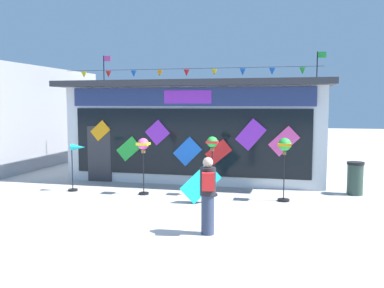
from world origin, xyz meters
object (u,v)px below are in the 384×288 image
(display_kite_on_ground, at_px, (201,183))
(wind_spinner_far_left, at_px, (77,157))
(kite_shop_building, at_px, (204,128))
(wind_spinner_center_left, at_px, (212,149))
(wind_spinner_center_right, at_px, (285,151))
(wind_spinner_left, at_px, (143,149))
(person_near_camera, at_px, (208,194))
(trash_bin, at_px, (355,178))

(display_kite_on_ground, bearing_deg, wind_spinner_far_left, 170.64)
(kite_shop_building, bearing_deg, wind_spinner_far_left, -126.06)
(kite_shop_building, xyz_separation_m, wind_spinner_far_left, (-3.23, -4.43, -0.70))
(kite_shop_building, height_order, wind_spinner_center_left, kite_shop_building)
(wind_spinner_center_right, height_order, display_kite_on_ground, wind_spinner_center_right)
(wind_spinner_left, height_order, display_kite_on_ground, wind_spinner_left)
(person_near_camera, height_order, display_kite_on_ground, person_near_camera)
(wind_spinner_far_left, height_order, display_kite_on_ground, wind_spinner_far_left)
(wind_spinner_center_left, bearing_deg, person_near_camera, -80.75)
(wind_spinner_far_left, bearing_deg, display_kite_on_ground, -9.36)
(trash_bin, relative_size, display_kite_on_ground, 0.94)
(kite_shop_building, relative_size, person_near_camera, 5.69)
(kite_shop_building, relative_size, wind_spinner_center_right, 5.20)
(wind_spinner_left, distance_m, wind_spinner_center_left, 2.12)
(wind_spinner_far_left, relative_size, trash_bin, 1.50)
(wind_spinner_center_left, relative_size, wind_spinner_center_right, 0.99)
(trash_bin, bearing_deg, person_near_camera, -126.36)
(wind_spinner_center_right, bearing_deg, wind_spinner_center_left, 173.96)
(wind_spinner_center_left, bearing_deg, kite_shop_building, 105.31)
(kite_shop_building, height_order, display_kite_on_ground, kite_shop_building)
(wind_spinner_left, height_order, person_near_camera, wind_spinner_left)
(wind_spinner_far_left, distance_m, wind_spinner_center_left, 4.38)
(wind_spinner_center_right, height_order, person_near_camera, wind_spinner_center_right)
(wind_spinner_center_right, bearing_deg, wind_spinner_left, -178.86)
(wind_spinner_left, bearing_deg, wind_spinner_far_left, -179.34)
(person_near_camera, xyz_separation_m, display_kite_on_ground, (-0.75, 2.76, -0.31))
(wind_spinner_center_right, bearing_deg, wind_spinner_far_left, -179.03)
(kite_shop_building, xyz_separation_m, wind_spinner_center_right, (3.27, -4.32, -0.35))
(wind_spinner_left, distance_m, person_near_camera, 4.45)
(wind_spinner_center_left, bearing_deg, trash_bin, 15.43)
(kite_shop_building, bearing_deg, wind_spinner_center_left, -74.69)
(trash_bin, bearing_deg, display_kite_on_ground, -153.38)
(wind_spinner_center_right, distance_m, person_near_camera, 3.92)
(trash_bin, bearing_deg, wind_spinner_far_left, -170.02)
(kite_shop_building, xyz_separation_m, trash_bin, (5.40, -2.92, -1.30))
(wind_spinner_center_right, xyz_separation_m, person_near_camera, (-1.53, -3.56, -0.59))
(wind_spinner_center_left, height_order, display_kite_on_ground, wind_spinner_center_left)
(wind_spinner_far_left, xyz_separation_m, trash_bin, (8.63, 1.52, -0.60))
(kite_shop_building, relative_size, wind_spinner_center_left, 5.24)
(wind_spinner_left, distance_m, wind_spinner_center_right, 4.25)
(kite_shop_building, distance_m, person_near_camera, 8.13)
(wind_spinner_center_left, bearing_deg, wind_spinner_left, -171.56)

